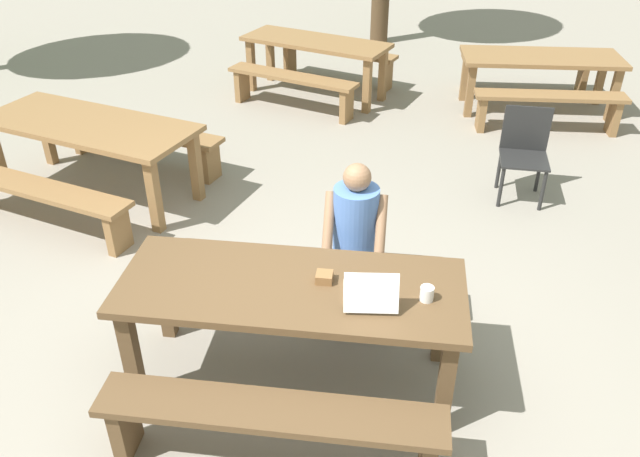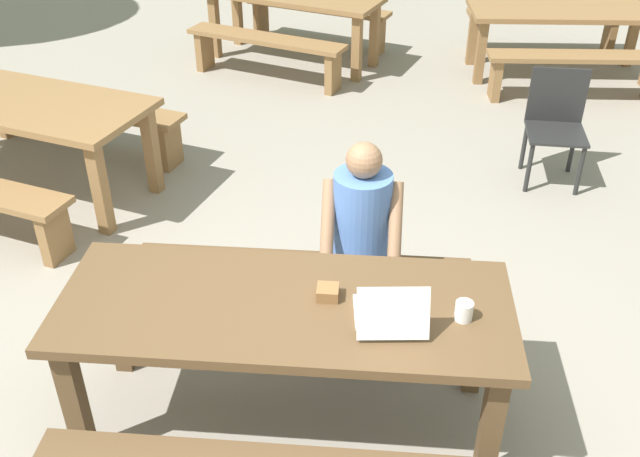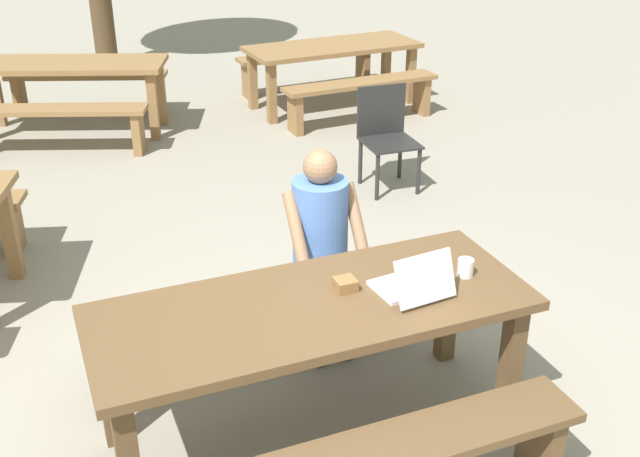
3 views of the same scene
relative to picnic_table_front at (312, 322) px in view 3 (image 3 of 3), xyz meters
name	(u,v)px [view 3 (image 3 of 3)]	position (x,y,z in m)	size (l,w,h in m)	color
ground_plane	(313,430)	(0.00, 0.00, -0.66)	(30.00, 30.00, 0.00)	gray
picnic_table_front	(312,322)	(0.00, 0.00, 0.00)	(2.09, 0.81, 0.76)	brown
bench_far	(267,304)	(0.00, 0.70, -0.30)	(1.90, 0.30, 0.46)	brown
laptop	(413,283)	(0.48, -0.10, 0.16)	(0.34, 0.34, 0.24)	white
small_pouch	(345,284)	(0.19, 0.06, 0.14)	(0.10, 0.10, 0.06)	olive
coffee_mug	(466,268)	(0.80, -0.04, 0.15)	(0.08, 0.08, 0.09)	white
person_seated	(323,238)	(0.33, 0.66, 0.07)	(0.42, 0.41, 1.24)	#333847
plastic_chair	(386,135)	(1.77, 2.73, -0.19)	(0.46, 0.46, 0.87)	#262626
picnic_table_mid	(69,74)	(-0.57, 5.20, -0.03)	(2.04, 1.32, 0.74)	olive
bench_mid_south	(56,119)	(-0.79, 4.62, -0.31)	(1.72, 0.89, 0.46)	olive
bench_mid_north	(88,83)	(-0.35, 5.78, -0.31)	(1.72, 0.89, 0.46)	olive
picnic_table_rear	(333,54)	(2.25, 5.04, -0.06)	(1.95, 0.87, 0.70)	olive
bench_rear_south	(361,92)	(2.29, 4.35, -0.31)	(1.74, 0.39, 0.46)	olive
bench_rear_north	(307,62)	(2.22, 5.74, -0.31)	(1.74, 0.39, 0.46)	olive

